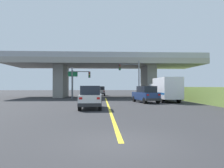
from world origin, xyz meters
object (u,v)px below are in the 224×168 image
Objects in this scene: suv_lead at (91,97)px; traffic_signal_nearside at (132,74)px; box_truck at (165,89)px; highway_sign at (73,77)px; suv_crossing at (146,94)px; sedan_oncoming at (101,91)px; traffic_signal_farside at (79,79)px.

suv_lead is 0.71× the size of traffic_signal_nearside.
highway_sign reaches higher than box_truck.
highway_sign is at bearing 103.05° from suv_lead.
suv_crossing is 20.61m from sedan_oncoming.
suv_crossing is at bearing -46.53° from highway_sign.
suv_lead is 0.86× the size of traffic_signal_farside.
traffic_signal_farside is (-8.49, -0.27, -0.77)m from traffic_signal_nearside.
box_truck is at bearing -59.30° from traffic_signal_nearside.
suv_crossing is 15.32m from highway_sign.
suv_lead is 1.01× the size of sedan_oncoming.
sedan_oncoming is (0.75, 26.40, -0.00)m from suv_lead.
suv_lead is 0.58× the size of box_truck.
sedan_oncoming is 0.70× the size of traffic_signal_nearside.
box_truck is at bearing 19.09° from suv_crossing.
traffic_signal_farside reaches higher than sedan_oncoming.
sedan_oncoming is 0.84× the size of traffic_signal_farside.
highway_sign is at bearing 145.45° from box_truck.
traffic_signal_farside is (-3.38, -12.55, 2.16)m from sedan_oncoming.
highway_sign reaches higher than suv_crossing.
traffic_signal_farside is 1.05× the size of highway_sign.
suv_lead is at bearing -145.73° from suv_crossing.
highway_sign is (-13.36, 9.20, 1.92)m from box_truck.
traffic_signal_farside is at bearing 129.15° from suv_crossing.
traffic_signal_nearside reaches higher than highway_sign.
suv_crossing is at bearing -74.28° from sedan_oncoming.
highway_sign is (-4.06, 17.52, 2.54)m from suv_lead.
highway_sign is at bearing 111.24° from traffic_signal_farside.
sedan_oncoming is 13.61m from traffic_signal_nearside.
highway_sign is at bearing -118.46° from sedan_oncoming.
suv_crossing is at bearing -149.20° from box_truck.
traffic_signal_nearside is 8.53m from traffic_signal_farside.
highway_sign is (-1.43, 3.67, 0.38)m from traffic_signal_farside.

